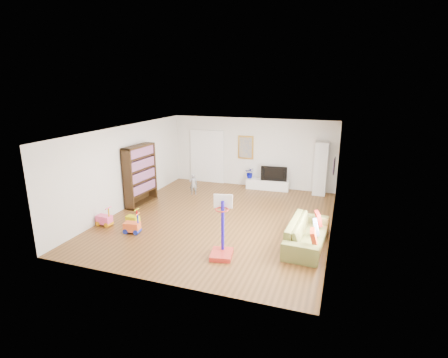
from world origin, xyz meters
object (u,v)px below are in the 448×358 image
(bookshelf, at_px, (140,175))
(sofa, at_px, (307,233))
(media_console, at_px, (268,185))
(basketball_hoop, at_px, (222,228))

(bookshelf, distance_m, sofa, 5.88)
(media_console, bearing_deg, sofa, -68.21)
(bookshelf, height_order, basketball_hoop, bookshelf)
(media_console, distance_m, bookshelf, 4.88)
(sofa, height_order, basketball_hoop, basketball_hoop)
(media_console, xyz_separation_m, basketball_hoop, (0.15, -5.72, 0.56))
(sofa, relative_size, basketball_hoop, 1.48)
(sofa, distance_m, basketball_hoop, 2.29)
(media_console, relative_size, bookshelf, 0.81)
(media_console, distance_m, basketball_hoop, 5.75)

